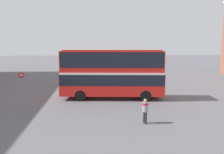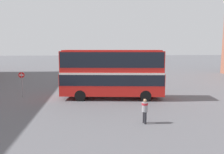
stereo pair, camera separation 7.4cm
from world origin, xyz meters
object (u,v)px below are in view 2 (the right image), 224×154
object	(u,v)px
pedestrian_foreground	(145,108)
no_entry_sign	(22,81)
double_decker_bus	(112,71)
parked_car_kerb_near	(79,75)

from	to	relation	value
pedestrian_foreground	no_entry_sign	world-z (taller)	no_entry_sign
double_decker_bus	no_entry_sign	world-z (taller)	double_decker_bus
double_decker_bus	parked_car_kerb_near	size ratio (longest dim) A/B	2.31
double_decker_bus	pedestrian_foreground	world-z (taller)	double_decker_bus
double_decker_bus	pedestrian_foreground	distance (m)	7.78
double_decker_bus	no_entry_sign	bearing A→B (deg)	178.32
no_entry_sign	double_decker_bus	bearing A→B (deg)	-8.52
no_entry_sign	parked_car_kerb_near	bearing A→B (deg)	67.49
double_decker_bus	pedestrian_foreground	xyz separation A→B (m)	(1.48, -7.43, -1.74)
parked_car_kerb_near	no_entry_sign	xyz separation A→B (m)	(-5.14, -12.41, 0.98)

